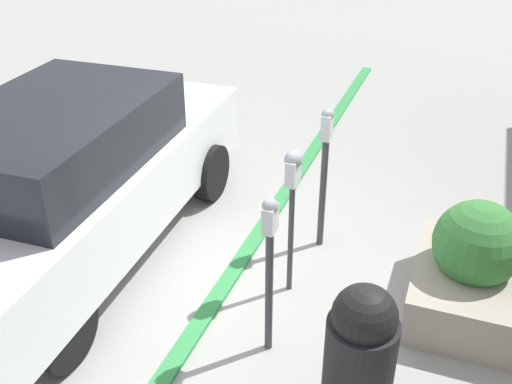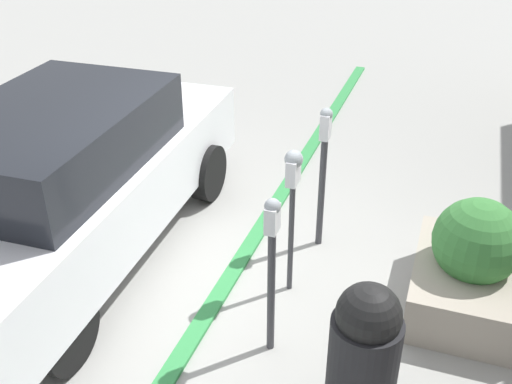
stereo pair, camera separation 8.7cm
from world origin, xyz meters
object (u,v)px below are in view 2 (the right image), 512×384
trash_bin (364,354)px  parking_meter_middle (324,161)px  parking_meter_nearest (272,255)px  parking_meter_second (293,186)px  parked_car_front (70,180)px  planter_box (471,267)px

trash_bin → parking_meter_middle: bearing=21.7°
parking_meter_nearest → trash_bin: parking_meter_nearest is taller
trash_bin → parking_meter_nearest: bearing=63.0°
parking_meter_second → trash_bin: size_ratio=1.25×
parked_car_front → trash_bin: size_ratio=3.97×
parking_meter_second → planter_box: bearing=-79.4°
parking_meter_nearest → parking_meter_middle: (1.64, -0.01, 0.03)m
parking_meter_nearest → parked_car_front: bearing=73.9°
parking_meter_second → parking_meter_middle: bearing=-5.4°
parking_meter_nearest → parked_car_front: 2.39m
parking_meter_nearest → planter_box: parking_meter_nearest is taller
parking_meter_second → trash_bin: parking_meter_second is taller
trash_bin → parking_meter_second: bearing=36.1°
parking_meter_nearest → planter_box: size_ratio=1.04×
planter_box → parking_meter_second: bearing=100.6°
parking_meter_second → planter_box: 1.77m
planter_box → parked_car_front: 3.87m
parking_meter_second → trash_bin: (-1.23, -0.90, -0.54)m
parking_meter_second → parking_meter_nearest: bearing=-174.9°
parking_meter_middle → planter_box: (-0.53, -1.52, -0.56)m
parking_meter_second → parked_car_front: 2.24m
parking_meter_middle → parked_car_front: size_ratio=0.33×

